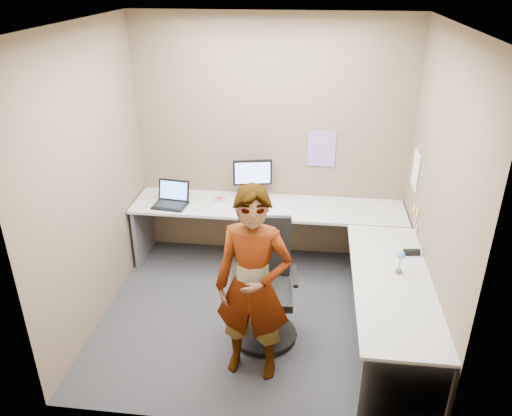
# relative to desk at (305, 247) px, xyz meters

# --- Properties ---
(ground) EXTENTS (3.00, 3.00, 0.00)m
(ground) POSITION_rel_desk_xyz_m (-0.44, -0.39, -0.59)
(ground) COLOR #26252A
(ground) RESTS_ON ground
(wall_back) EXTENTS (3.00, 0.00, 3.00)m
(wall_back) POSITION_rel_desk_xyz_m (-0.44, 0.91, 0.76)
(wall_back) COLOR brown
(wall_back) RESTS_ON ground
(wall_right) EXTENTS (0.00, 2.70, 2.70)m
(wall_right) POSITION_rel_desk_xyz_m (1.06, -0.39, 0.76)
(wall_right) COLOR brown
(wall_right) RESTS_ON ground
(wall_left) EXTENTS (0.00, 2.70, 2.70)m
(wall_left) POSITION_rel_desk_xyz_m (-1.94, -0.39, 0.76)
(wall_left) COLOR brown
(wall_left) RESTS_ON ground
(ceiling) EXTENTS (3.00, 3.00, 0.00)m
(ceiling) POSITION_rel_desk_xyz_m (-0.44, -0.39, 2.11)
(ceiling) COLOR white
(ceiling) RESTS_ON wall_back
(desk) EXTENTS (2.98, 2.58, 0.73)m
(desk) POSITION_rel_desk_xyz_m (0.00, 0.00, 0.00)
(desk) COLOR #A7A7A7
(desk) RESTS_ON ground
(paper_ream) EXTENTS (0.30, 0.25, 0.05)m
(paper_ream) POSITION_rel_desk_xyz_m (-0.62, 0.74, 0.17)
(paper_ream) COLOR red
(paper_ream) RESTS_ON desk
(monitor) EXTENTS (0.42, 0.16, 0.41)m
(monitor) POSITION_rel_desk_xyz_m (-0.62, 0.75, 0.43)
(monitor) COLOR black
(monitor) RESTS_ON paper_ream
(laptop) EXTENTS (0.38, 0.33, 0.25)m
(laptop) POSITION_rel_desk_xyz_m (-1.48, 0.51, 0.21)
(laptop) COLOR black
(laptop) RESTS_ON desk
(trackball_mouse) EXTENTS (0.12, 0.08, 0.07)m
(trackball_mouse) POSITION_rel_desk_xyz_m (-0.98, 0.62, 0.17)
(trackball_mouse) COLOR #B7B7BC
(trackball_mouse) RESTS_ON desk
(origami) EXTENTS (0.10, 0.10, 0.06)m
(origami) POSITION_rel_desk_xyz_m (-0.68, 0.38, 0.17)
(origami) COLOR white
(origami) RESTS_ON desk
(stapler) EXTENTS (0.15, 0.06, 0.05)m
(stapler) POSITION_rel_desk_xyz_m (0.96, -0.28, 0.17)
(stapler) COLOR black
(stapler) RESTS_ON desk
(flower) EXTENTS (0.07, 0.07, 0.22)m
(flower) POSITION_rel_desk_xyz_m (0.80, -0.60, 0.28)
(flower) COLOR brown
(flower) RESTS_ON desk
(calendar_purple) EXTENTS (0.30, 0.01, 0.40)m
(calendar_purple) POSITION_rel_desk_xyz_m (0.11, 0.90, 0.71)
(calendar_purple) COLOR #846BB7
(calendar_purple) RESTS_ON wall_back
(calendar_white) EXTENTS (0.01, 0.28, 0.38)m
(calendar_white) POSITION_rel_desk_xyz_m (1.05, 0.51, 0.66)
(calendar_white) COLOR white
(calendar_white) RESTS_ON wall_right
(sticky_note_a) EXTENTS (0.01, 0.07, 0.07)m
(sticky_note_a) POSITION_rel_desk_xyz_m (1.05, 0.16, 0.36)
(sticky_note_a) COLOR #F2E059
(sticky_note_a) RESTS_ON wall_right
(sticky_note_b) EXTENTS (0.01, 0.07, 0.07)m
(sticky_note_b) POSITION_rel_desk_xyz_m (1.05, 0.21, 0.23)
(sticky_note_b) COLOR pink
(sticky_note_b) RESTS_ON wall_right
(sticky_note_c) EXTENTS (0.01, 0.07, 0.07)m
(sticky_note_c) POSITION_rel_desk_xyz_m (1.05, 0.09, 0.21)
(sticky_note_c) COLOR pink
(sticky_note_c) RESTS_ON wall_right
(sticky_note_d) EXTENTS (0.01, 0.07, 0.07)m
(sticky_note_d) POSITION_rel_desk_xyz_m (1.05, 0.31, 0.33)
(sticky_note_d) COLOR #F2E059
(sticky_note_d) RESTS_ON wall_right
(office_chair) EXTENTS (0.60, 0.59, 1.11)m
(office_chair) POSITION_rel_desk_xyz_m (-0.34, -0.62, -0.13)
(office_chair) COLOR black
(office_chair) RESTS_ON ground
(person) EXTENTS (0.64, 0.45, 1.67)m
(person) POSITION_rel_desk_xyz_m (-0.38, -1.09, 0.25)
(person) COLOR #999399
(person) RESTS_ON ground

